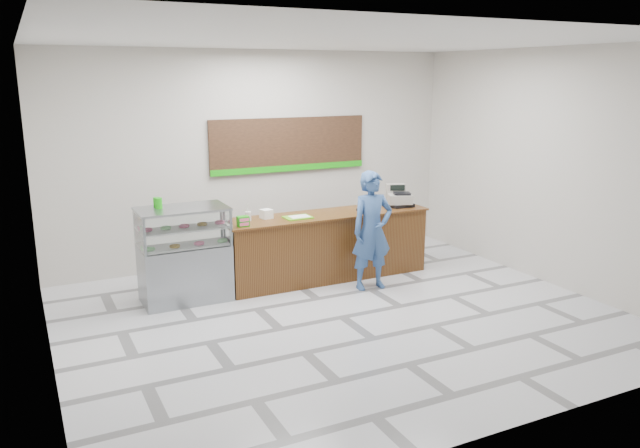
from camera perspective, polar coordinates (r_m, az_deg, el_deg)
name	(u,v)px	position (r m, az deg, el deg)	size (l,w,h in m)	color
floor	(343,317)	(8.27, 2.08, -8.51)	(7.00, 7.00, 0.00)	silver
back_wall	(258,158)	(10.49, -5.67, 6.05)	(7.00, 7.00, 0.00)	beige
ceiling	(345,40)	(7.68, 2.31, 16.50)	(7.00, 7.00, 0.00)	silver
sales_counter	(327,246)	(9.65, 0.62, -2.02)	(3.26, 0.76, 1.03)	brown
display_case	(184,254)	(8.86, -12.31, -2.68)	(1.22, 0.72, 1.33)	gray
menu_board	(289,145)	(10.64, -2.82, 7.19)	(2.80, 0.06, 0.90)	black
cash_register	(399,198)	(10.13, 7.22, 2.36)	(0.48, 0.49, 0.35)	black
card_terminal	(361,210)	(9.69, 3.81, 1.26)	(0.08, 0.16, 0.04)	black
serving_tray	(298,217)	(9.23, -2.03, 0.62)	(0.41, 0.30, 0.02)	#68C71B
napkin_box	(266,214)	(9.23, -4.93, 0.93)	(0.15, 0.15, 0.13)	white
straw_cup	(248,216)	(9.11, -6.59, 0.72)	(0.09, 0.09, 0.13)	silver
promo_box	(243,221)	(8.77, -7.05, 0.25)	(0.16, 0.11, 0.14)	#17A80E
donut_decal	(369,209)	(9.85, 4.49, 1.35)	(0.17, 0.17, 0.00)	pink
green_cup_left	(157,202)	(8.80, -14.71, 1.93)	(0.09, 0.09, 0.14)	#17A80E
green_cup_right	(159,203)	(8.72, -14.53, 1.85)	(0.09, 0.09, 0.15)	#17A80E
customer	(372,231)	(9.15, 4.78, -0.60)	(0.64, 0.42, 1.75)	#315288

